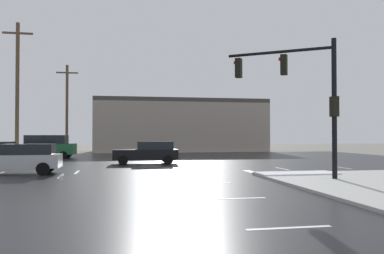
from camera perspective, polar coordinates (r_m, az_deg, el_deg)
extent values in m
plane|color=slate|center=(22.47, -1.08, -6.47)|extent=(120.00, 120.00, 0.00)
cube|color=#232326|center=(22.47, -1.08, -6.44)|extent=(44.00, 44.00, 0.02)
cube|color=white|center=(20.14, 15.15, -6.56)|extent=(4.00, 1.60, 0.06)
cube|color=silver|center=(9.11, 14.10, -14.20)|extent=(2.00, 0.15, 0.01)
cube|color=silver|center=(12.79, 6.47, -10.42)|extent=(2.00, 0.15, 0.01)
cube|color=silver|center=(16.61, 2.38, -8.27)|extent=(2.00, 0.15, 0.01)
cube|color=silver|center=(20.51, -0.15, -6.92)|extent=(2.00, 0.15, 0.01)
cube|color=silver|center=(24.43, -1.86, -5.98)|extent=(2.00, 0.15, 0.01)
cube|color=silver|center=(28.38, -3.09, -5.31)|extent=(2.00, 0.15, 0.01)
cube|color=silver|center=(32.34, -4.01, -4.79)|extent=(2.00, 0.15, 0.01)
cube|color=silver|center=(36.31, -4.74, -4.39)|extent=(2.00, 0.15, 0.01)
cube|color=silver|center=(40.29, -5.32, -4.07)|extent=(2.00, 0.15, 0.01)
cube|color=silver|center=(22.28, -16.58, -6.41)|extent=(0.15, 2.00, 0.01)
cube|color=silver|center=(22.23, -6.20, -6.46)|extent=(0.15, 2.00, 0.01)
cube|color=silver|center=(22.88, 3.90, -6.31)|extent=(0.15, 2.00, 0.01)
cube|color=silver|center=(24.19, 13.16, -6.00)|extent=(0.15, 2.00, 0.01)
cube|color=silver|center=(26.05, 21.28, -5.61)|extent=(0.15, 2.00, 0.01)
cube|color=silver|center=(19.55, 11.16, -7.18)|extent=(0.45, 7.00, 0.01)
cylinder|color=black|center=(18.34, 20.21, 2.61)|extent=(0.22, 0.22, 6.25)
cylinder|color=black|center=(19.03, 12.63, 10.72)|extent=(4.12, 2.90, 0.14)
cube|color=black|center=(18.87, 13.37, 8.90)|extent=(0.43, 0.46, 0.95)
sphere|color=red|center=(18.95, 12.89, 9.73)|extent=(0.20, 0.20, 0.20)
cube|color=black|center=(19.39, 6.87, 8.60)|extent=(0.43, 0.46, 0.95)
sphere|color=red|center=(19.48, 6.41, 9.41)|extent=(0.20, 0.20, 0.20)
cube|color=black|center=(18.35, 20.21, 2.85)|extent=(0.28, 0.36, 0.90)
cube|color=gray|center=(49.46, -1.80, -0.08)|extent=(21.17, 8.00, 6.00)
cube|color=#3F3D3A|center=(49.63, -1.80, 3.67)|extent=(21.17, 8.00, 0.50)
cube|color=white|center=(30.33, -25.85, -3.65)|extent=(4.57, 1.99, 0.70)
cylinder|color=black|center=(30.93, -22.71, -4.27)|extent=(0.67, 0.25, 0.66)
cylinder|color=black|center=(29.16, -23.31, -4.46)|extent=(0.67, 0.25, 0.66)
sphere|color=white|center=(30.49, -21.56, -3.67)|extent=(0.18, 0.18, 0.18)
sphere|color=white|center=(29.35, -21.90, -3.77)|extent=(0.18, 0.18, 0.18)
cube|color=#195933|center=(36.21, -20.60, -3.06)|extent=(4.94, 2.33, 0.95)
cube|color=black|center=(36.19, -20.59, -1.72)|extent=(3.49, 2.06, 0.75)
cylinder|color=black|center=(35.74, -23.54, -3.83)|extent=(0.68, 0.27, 0.66)
cylinder|color=black|center=(37.60, -22.64, -3.70)|extent=(0.68, 0.27, 0.66)
cylinder|color=black|center=(34.90, -18.41, -3.93)|extent=(0.68, 0.27, 0.66)
cylinder|color=black|center=(36.80, -17.75, -3.79)|extent=(0.68, 0.27, 0.66)
sphere|color=white|center=(36.28, -24.45, -3.03)|extent=(0.18, 0.18, 0.18)
sphere|color=white|center=(37.46, -23.84, -2.97)|extent=(0.18, 0.18, 0.18)
cube|color=#B7BABF|center=(22.32, -24.56, -4.60)|extent=(4.51, 1.84, 0.70)
cube|color=black|center=(22.14, -22.85, -3.02)|extent=(2.49, 1.68, 0.55)
cylinder|color=black|center=(21.16, -21.09, -5.77)|extent=(0.66, 0.23, 0.66)
cylinder|color=black|center=(22.92, -20.30, -5.41)|extent=(0.66, 0.23, 0.66)
cube|color=black|center=(27.53, -6.89, -4.02)|extent=(4.55, 1.93, 0.70)
cube|color=black|center=(27.54, -5.48, -2.72)|extent=(2.52, 1.72, 0.55)
cylinder|color=black|center=(26.64, -10.12, -4.86)|extent=(0.67, 0.24, 0.66)
cylinder|color=black|center=(28.44, -10.05, -4.62)|extent=(0.67, 0.24, 0.66)
cylinder|color=black|center=(26.76, -3.53, -4.86)|extent=(0.67, 0.24, 0.66)
cylinder|color=black|center=(28.55, -3.87, -4.62)|extent=(0.67, 0.24, 0.66)
sphere|color=white|center=(26.97, -11.53, -4.06)|extent=(0.18, 0.18, 0.18)
sphere|color=white|center=(28.11, -11.43, -3.94)|extent=(0.18, 0.18, 0.18)
cylinder|color=brown|center=(32.26, -24.32, 4.68)|extent=(0.28, 0.28, 10.60)
cube|color=brown|center=(33.01, -24.25, 12.48)|extent=(2.20, 0.14, 0.14)
cylinder|color=brown|center=(42.39, -17.93, 2.42)|extent=(0.28, 0.28, 9.36)
cube|color=brown|center=(42.80, -17.90, 7.61)|extent=(2.20, 0.14, 0.14)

